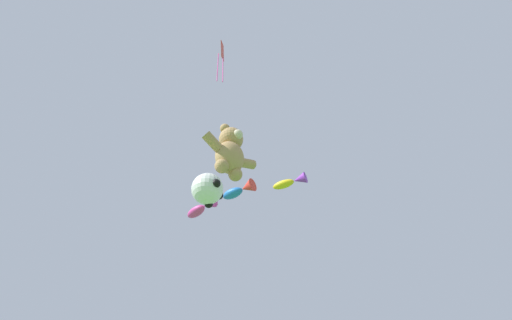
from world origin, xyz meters
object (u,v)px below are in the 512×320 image
Objects in this scene: fish_kite_cobalt at (240,190)px; fish_kite_goldfin at (292,182)px; teddy_bear_kite at (230,151)px; diamond_kite at (222,56)px; fish_kite_magenta at (202,208)px; soccer_ball_kite at (208,189)px.

fish_kite_goldfin is at bearing -70.37° from fish_kite_cobalt.
teddy_bear_kite is 4.14m from diamond_kite.
teddy_bear_kite is at bearing -114.63° from fish_kite_magenta.
fish_kite_magenta is (2.28, 4.97, 1.76)m from teddy_bear_kite.
diamond_kite is at bearing -138.44° from fish_kite_cobalt.
fish_kite_goldfin is 0.89× the size of fish_kite_cobalt.
fish_kite_cobalt reaches higher than fish_kite_magenta.
soccer_ball_kite is 5.83m from fish_kite_cobalt.
diamond_kite is (-3.46, -5.57, 2.17)m from fish_kite_magenta.
fish_kite_magenta is (-1.49, 4.24, 0.29)m from fish_kite_goldfin.
fish_kite_cobalt is at bearing 46.11° from teddy_bear_kite.
fish_kite_goldfin is (4.29, 0.51, 3.21)m from soccer_ball_kite.
fish_kite_goldfin is 5.69m from diamond_kite.
teddy_bear_kite is 0.74× the size of diamond_kite.
fish_kite_goldfin is 0.86× the size of fish_kite_magenta.
teddy_bear_kite is at bearing -133.89° from fish_kite_cobalt.
soccer_ball_kite is 0.65× the size of fish_kite_goldfin.
diamond_kite reaches higher than soccer_ball_kite.
fish_kite_magenta is (-0.66, 1.92, -0.24)m from fish_kite_cobalt.
diamond_kite reaches higher than fish_kite_goldfin.
fish_kite_cobalt is at bearing 41.56° from diamond_kite.
fish_kite_magenta is 6.91m from diamond_kite.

